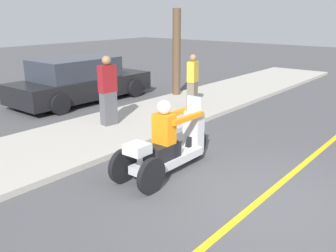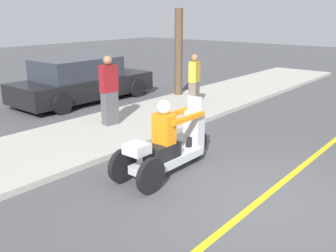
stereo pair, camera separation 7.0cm
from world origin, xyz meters
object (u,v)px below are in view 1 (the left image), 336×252
Objects in this scene: spectator_far_back at (108,92)px; parked_car_lot_far at (80,81)px; spectator_with_child at (193,82)px; motorcycle_trike at (168,147)px; tree_trunk at (177,52)px.

parked_car_lot_far is at bearing 63.66° from spectator_far_back.
spectator_with_child is 0.33× the size of parked_car_lot_far.
spectator_with_child reaches higher than motorcycle_trike.
tree_trunk is (1.17, 1.53, 0.69)m from spectator_with_child.
spectator_far_back is 0.60× the size of tree_trunk.
motorcycle_trike is 1.48× the size of spectator_with_child.
tree_trunk is (2.52, -2.18, 0.89)m from parked_car_lot_far.
spectator_with_child reaches higher than parked_car_lot_far.
spectator_with_child is at bearing 30.11° from motorcycle_trike.
parked_car_lot_far is 3.45m from tree_trunk.
spectator_with_child is 0.55× the size of tree_trunk.
motorcycle_trike is 0.81× the size of tree_trunk.
tree_trunk is at bearing -40.83° from parked_car_lot_far.
motorcycle_trike is 6.64m from tree_trunk.
parked_car_lot_far is 1.66× the size of tree_trunk.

